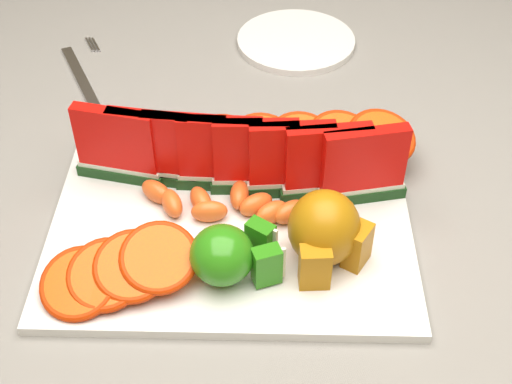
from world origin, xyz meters
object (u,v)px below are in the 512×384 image
at_px(apple_cluster, 229,255).
at_px(side_plate, 296,41).
at_px(pear_cluster, 326,231).
at_px(fork, 82,74).
at_px(platter, 231,226).

bearing_deg(apple_cluster, side_plate, 80.78).
bearing_deg(side_plate, apple_cluster, -99.22).
relative_size(apple_cluster, pear_cluster, 0.97).
xyz_separation_m(pear_cluster, fork, (-0.33, 0.35, -0.05)).
distance_m(platter, fork, 0.38).
height_order(apple_cluster, fork, apple_cluster).
bearing_deg(side_plate, pear_cluster, -87.37).
bearing_deg(pear_cluster, platter, 154.05).
relative_size(apple_cluster, side_plate, 0.51).
xyz_separation_m(apple_cluster, fork, (-0.23, 0.38, -0.04)).
height_order(platter, apple_cluster, apple_cluster).
relative_size(apple_cluster, fork, 0.53).
height_order(side_plate, fork, side_plate).
relative_size(pear_cluster, fork, 0.54).
xyz_separation_m(platter, fork, (-0.23, 0.30, -0.00)).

